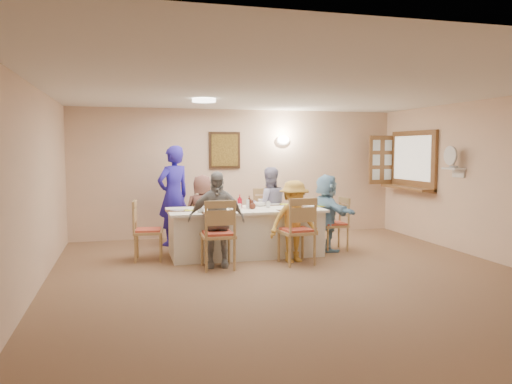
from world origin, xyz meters
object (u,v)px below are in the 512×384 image
object	(u,v)px
caregiver	(174,196)
chair_back_right	(267,216)
serving_hatch	(413,161)
diner_back_left	(203,212)
chair_back_left	(202,222)
chair_right_end	(334,224)
desk_fan	(452,160)
dining_table	(245,232)
chair_front_right	(297,230)
chair_left_end	(148,230)
diner_front_right	(294,221)
diner_front_left	(216,219)
chair_front_left	(218,234)
diner_right_end	(327,212)
condiment_ketchup	(240,202)
diner_back_right	(269,206)

from	to	relation	value
caregiver	chair_back_right	bearing A→B (deg)	138.01
serving_hatch	diner_back_left	world-z (taller)	serving_hatch
chair_back_left	chair_right_end	bearing A→B (deg)	-12.10
desk_fan	dining_table	distance (m)	3.66
desk_fan	chair_front_right	xyz separation A→B (m)	(-2.82, -0.21, -1.04)
desk_fan	chair_back_left	xyz separation A→B (m)	(-4.02, 1.39, -1.10)
desk_fan	chair_right_end	bearing A→B (deg)	162.48
desk_fan	chair_front_right	world-z (taller)	desk_fan
chair_left_end	diner_front_right	distance (m)	2.26
desk_fan	chair_back_left	bearing A→B (deg)	160.92
dining_table	chair_right_end	bearing A→B (deg)	-0.00
chair_left_end	diner_front_left	bearing A→B (deg)	-119.48
chair_back_left	chair_left_end	bearing A→B (deg)	-131.58
chair_front_right	diner_front_left	world-z (taller)	diner_front_left
dining_table	chair_right_end	distance (m)	1.55
serving_hatch	chair_back_left	xyz separation A→B (m)	(-4.13, 0.04, -1.05)
chair_back_right	diner_back_left	xyz separation A→B (m)	(-1.20, -0.12, 0.14)
caregiver	chair_front_left	bearing A→B (deg)	72.98
chair_front_right	diner_right_end	size ratio (longest dim) A/B	0.79
diner_front_left	diner_front_right	world-z (taller)	diner_front_left
dining_table	chair_front_right	distance (m)	1.01
diner_right_end	desk_fan	bearing A→B (deg)	-116.00
desk_fan	chair_right_end	world-z (taller)	desk_fan
chair_front_right	diner_front_left	bearing A→B (deg)	-11.84
chair_front_right	chair_left_end	bearing A→B (deg)	-26.54
desk_fan	diner_front_left	xyz separation A→B (m)	(-4.02, -0.09, -0.85)
chair_right_end	caregiver	world-z (taller)	caregiver
chair_front_right	condiment_ketchup	bearing A→B (deg)	-57.05
chair_front_right	caregiver	world-z (taller)	caregiver
chair_front_right	chair_right_end	size ratio (longest dim) A/B	1.13
chair_back_left	diner_front_left	size ratio (longest dim) A/B	0.64
diner_right_end	chair_front_right	bearing A→B (deg)	124.73
chair_front_left	chair_right_end	xyz separation A→B (m)	(2.15, 0.80, -0.06)
serving_hatch	dining_table	xyz separation A→B (m)	(-3.53, -0.76, -1.12)
diner_front_right	condiment_ketchup	distance (m)	1.03
chair_left_end	diner_back_left	xyz separation A→B (m)	(0.95, 0.68, 0.17)
serving_hatch	chair_right_end	bearing A→B (deg)	-158.94
dining_table	chair_right_end	world-z (taller)	chair_right_end
serving_hatch	caregiver	bearing A→B (deg)	175.14
chair_front_left	chair_front_right	size ratio (longest dim) A/B	1.00
diner_back_right	dining_table	bearing A→B (deg)	51.07
dining_table	diner_back_left	size ratio (longest dim) A/B	1.94
diner_front_left	desk_fan	bearing A→B (deg)	10.60
diner_right_end	chair_back_left	bearing A→B (deg)	58.83
diner_front_right	dining_table	bearing A→B (deg)	123.13
chair_back_left	condiment_ketchup	bearing A→B (deg)	-47.43
chair_front_right	diner_front_right	bearing A→B (deg)	-96.13
chair_right_end	condiment_ketchup	bearing A→B (deg)	-91.83
condiment_ketchup	diner_back_left	bearing A→B (deg)	128.98
chair_front_left	diner_right_end	distance (m)	2.18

